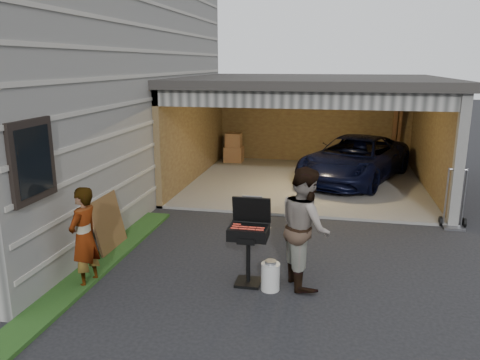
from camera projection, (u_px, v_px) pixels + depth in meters
The scene contains 11 objects.
ground at pixel (228, 288), 6.97m from camera, with size 80.00×80.00×0.00m, color black.
house at pixel (22, 85), 11.26m from camera, with size 7.00×11.00×5.50m, color #474744.
groundcover_strip at pixel (53, 304), 6.45m from camera, with size 0.50×8.00×0.06m, color #193814.
garage at pixel (310, 115), 12.82m from camera, with size 6.80×6.30×2.90m.
minivan at pixel (355, 161), 12.99m from camera, with size 2.03×4.40×1.22m, color black.
woman at pixel (84, 237), 6.89m from camera, with size 0.56×0.37×1.53m, color silver.
man at pixel (305, 227), 6.92m from camera, with size 0.88×0.69×1.81m, color #3F2018.
bbq_grill at pixel (249, 235), 6.95m from camera, with size 0.58×0.51×1.30m.
propane_tank at pixel (270, 277), 6.88m from camera, with size 0.28×0.28×0.42m, color silver.
plywood_panel at pixel (108, 223), 8.26m from camera, with size 0.04×0.93×1.04m, color #533D1C.
hand_truck at pixel (454, 216), 9.47m from camera, with size 0.50×0.37×1.23m.
Camera 1 is at (1.45, -6.20, 3.27)m, focal length 35.00 mm.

